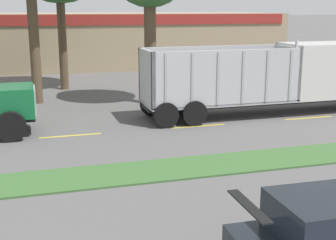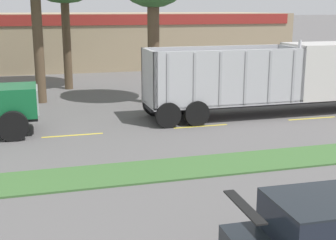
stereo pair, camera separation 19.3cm
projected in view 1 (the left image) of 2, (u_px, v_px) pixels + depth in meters
grass_verge at (182, 168)px, 14.71m from camera, size 120.00×1.96×0.06m
centre_line_4 at (71, 136)px, 18.52m from camera, size 2.40×0.14×0.01m
centre_line_5 at (198, 126)px, 20.02m from camera, size 2.40×0.14×0.01m
centre_line_6 at (309, 118)px, 21.51m from camera, size 2.40×0.14×0.01m
dump_truck_mid at (296, 77)px, 22.39m from camera, size 12.38×2.67×3.53m
store_building_backdrop at (127, 38)px, 42.56m from camera, size 25.83×12.10×4.49m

